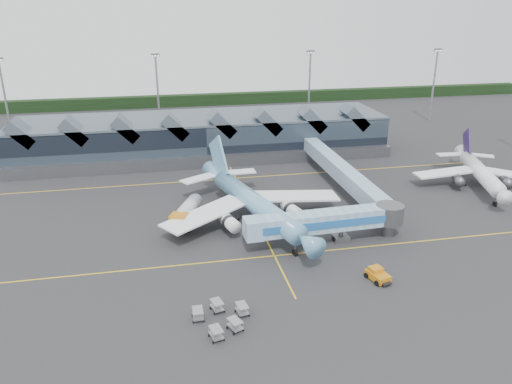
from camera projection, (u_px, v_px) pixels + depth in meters
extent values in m
plane|color=#242426|center=(263.00, 233.00, 83.15)|extent=(260.00, 260.00, 0.00)
cube|color=yellow|center=(274.00, 256.00, 75.84)|extent=(120.00, 0.25, 0.01)
cube|color=yellow|center=(236.00, 178.00, 108.72)|extent=(120.00, 0.25, 0.01)
cube|color=yellow|center=(252.00, 210.00, 92.28)|extent=(0.25, 60.00, 0.01)
cube|color=black|center=(199.00, 100.00, 182.91)|extent=(260.00, 4.00, 4.00)
cube|color=black|center=(203.00, 136.00, 124.43)|extent=(90.00, 20.00, 9.00)
cube|color=#4A5662|center=(202.00, 118.00, 122.73)|extent=(90.00, 20.00, 0.60)
cube|color=#56585E|center=(208.00, 162.00, 115.54)|extent=(90.00, 2.50, 2.60)
cube|color=#4A5662|center=(22.00, 132.00, 108.80)|extent=(6.43, 6.00, 6.43)
cube|color=#4A5662|center=(75.00, 130.00, 110.86)|extent=(6.43, 6.00, 6.43)
cube|color=#4A5662|center=(126.00, 128.00, 112.93)|extent=(6.43, 6.00, 6.43)
cube|color=#4A5662|center=(175.00, 125.00, 114.99)|extent=(6.43, 6.00, 6.43)
cube|color=#4A5662|center=(222.00, 123.00, 117.05)|extent=(6.43, 6.00, 6.43)
cube|color=#4A5662|center=(267.00, 121.00, 119.12)|extent=(6.43, 6.00, 6.43)
cube|color=#4A5662|center=(312.00, 119.00, 121.18)|extent=(6.43, 6.00, 6.43)
cube|color=#4A5662|center=(354.00, 117.00, 123.25)|extent=(6.43, 6.00, 6.43)
cylinder|color=gray|center=(6.00, 102.00, 132.80)|extent=(0.56, 0.56, 22.00)
cylinder|color=gray|center=(158.00, 95.00, 142.13)|extent=(0.56, 0.56, 22.00)
cube|color=#56585E|center=(155.00, 55.00, 138.16)|extent=(2.40, 0.50, 0.90)
cylinder|color=gray|center=(309.00, 89.00, 150.57)|extent=(0.56, 0.56, 22.00)
cube|color=#56585E|center=(311.00, 52.00, 146.60)|extent=(2.40, 0.50, 0.90)
cylinder|color=gray|center=(433.00, 86.00, 156.25)|extent=(0.56, 0.56, 22.00)
cube|color=#56585E|center=(438.00, 50.00, 152.28)|extent=(2.40, 0.50, 0.90)
cylinder|color=#6198C4|center=(255.00, 204.00, 85.56)|extent=(10.90, 27.65, 3.43)
cone|color=#6198C4|center=(307.00, 242.00, 72.10)|extent=(4.60, 5.52, 3.43)
cube|color=black|center=(309.00, 239.00, 71.35)|extent=(1.34, 0.68, 0.48)
cone|color=#6198C4|center=(216.00, 173.00, 99.58)|extent=(5.03, 7.04, 3.43)
cube|color=white|center=(205.00, 214.00, 82.96)|extent=(15.81, 12.97, 1.13)
cube|color=white|center=(295.00, 196.00, 90.50)|extent=(15.76, 5.73, 1.13)
cylinder|color=white|center=(229.00, 222.00, 81.93)|extent=(3.35, 5.16, 2.12)
cylinder|color=white|center=(290.00, 209.00, 86.96)|extent=(3.35, 5.16, 2.12)
cube|color=#6198C4|center=(219.00, 158.00, 96.97)|extent=(2.79, 8.55, 9.44)
cube|color=white|center=(198.00, 179.00, 96.78)|extent=(7.58, 5.97, 0.23)
cube|color=white|center=(238.00, 172.00, 100.41)|extent=(7.23, 3.01, 0.23)
cylinder|color=#56585E|center=(295.00, 249.00, 75.70)|extent=(0.25, 0.25, 1.98)
cylinder|color=#56585E|center=(237.00, 219.00, 86.27)|extent=(0.25, 0.25, 1.98)
cylinder|color=#56585E|center=(267.00, 212.00, 88.77)|extent=(0.25, 0.25, 1.98)
cylinder|color=black|center=(295.00, 253.00, 75.93)|extent=(0.74, 1.33, 1.27)
cylinder|color=white|center=(481.00, 173.00, 102.21)|extent=(9.26, 20.84, 2.99)
cone|color=white|center=(502.00, 194.00, 90.84)|extent=(3.95, 4.33, 2.99)
cube|color=black|center=(503.00, 192.00, 90.20)|extent=(1.18, 0.67, 0.48)
cone|color=white|center=(464.00, 154.00, 114.05)|extent=(4.31, 5.47, 2.99)
cube|color=white|center=(444.00, 172.00, 103.99)|extent=(12.45, 3.92, 1.00)
cylinder|color=#56585E|center=(458.00, 180.00, 101.75)|extent=(2.86, 3.98, 1.85)
cylinder|color=#56585E|center=(506.00, 182.00, 100.81)|extent=(2.86, 3.98, 1.85)
cube|color=#281746|center=(467.00, 143.00, 111.94)|extent=(2.49, 6.53, 7.29)
cube|color=white|center=(449.00, 154.00, 113.56)|extent=(5.83, 2.47, 0.25)
cube|color=white|center=(480.00, 155.00, 112.87)|extent=(5.95, 4.79, 0.25)
cylinder|color=#56585E|center=(495.00, 202.00, 93.91)|extent=(0.28, 0.28, 1.73)
cylinder|color=#56585E|center=(465.00, 182.00, 104.15)|extent=(0.28, 0.28, 1.73)
cylinder|color=#56585E|center=(490.00, 183.00, 103.63)|extent=(0.28, 0.28, 1.73)
cylinder|color=black|center=(495.00, 204.00, 94.11)|extent=(0.77, 1.19, 1.11)
cube|color=#7FB1D4|center=(324.00, 221.00, 78.48)|extent=(20.88, 4.05, 3.01)
cube|color=#2262AD|center=(327.00, 225.00, 77.03)|extent=(20.75, 1.07, 1.25)
cube|color=#7FB1D4|center=(253.00, 229.00, 75.87)|extent=(2.85, 3.44, 3.11)
cylinder|color=#56585E|center=(341.00, 230.00, 79.89)|extent=(0.73, 0.73, 3.86)
cube|color=#56585E|center=(341.00, 238.00, 80.42)|extent=(2.58, 2.19, 0.93)
cylinder|color=black|center=(335.00, 239.00, 80.22)|extent=(0.46, 0.95, 0.93)
cylinder|color=black|center=(347.00, 238.00, 80.69)|extent=(0.46, 0.95, 0.93)
cylinder|color=#56585E|center=(389.00, 214.00, 81.10)|extent=(4.57, 4.57, 3.11)
cylinder|color=#56585E|center=(388.00, 225.00, 81.79)|extent=(1.87, 1.87, 3.86)
cube|color=black|center=(187.00, 219.00, 86.62)|extent=(6.55, 10.49, 0.57)
cube|color=#C27512|center=(179.00, 221.00, 82.65)|extent=(3.50, 3.38, 2.50)
cube|color=black|center=(177.00, 221.00, 81.62)|extent=(2.37, 1.14, 1.14)
cylinder|color=silver|center=(189.00, 207.00, 87.31)|extent=(5.01, 7.10, 2.62)
sphere|color=silver|center=(195.00, 201.00, 90.33)|extent=(2.50, 2.50, 2.50)
sphere|color=silver|center=(183.00, 215.00, 84.30)|extent=(2.50, 2.50, 2.50)
cylinder|color=black|center=(173.00, 228.00, 83.87)|extent=(0.81, 1.20, 1.14)
cylinder|color=black|center=(189.00, 229.00, 83.34)|extent=(0.81, 1.20, 1.14)
cylinder|color=black|center=(181.00, 218.00, 87.51)|extent=(0.81, 1.20, 1.14)
cylinder|color=black|center=(196.00, 219.00, 86.98)|extent=(0.81, 1.20, 1.14)
cylinder|color=black|center=(186.00, 212.00, 90.11)|extent=(0.81, 1.20, 1.14)
cylinder|color=black|center=(201.00, 213.00, 89.58)|extent=(0.81, 1.20, 1.14)
cube|color=#C27512|center=(378.00, 276.00, 69.11)|extent=(2.86, 3.81, 0.94)
cube|color=#C27512|center=(376.00, 269.00, 69.32)|extent=(2.02, 1.89, 0.66)
cube|color=black|center=(386.00, 283.00, 67.69)|extent=(1.47, 1.06, 0.28)
cylinder|color=black|center=(377.00, 283.00, 67.81)|extent=(0.46, 0.80, 0.76)
cylinder|color=black|center=(389.00, 280.00, 68.70)|extent=(0.46, 0.80, 0.76)
cylinder|color=black|center=(366.00, 275.00, 69.71)|extent=(0.46, 0.80, 0.76)
cylinder|color=black|center=(379.00, 272.00, 70.60)|extent=(0.46, 0.80, 0.76)
cube|color=#989CA0|center=(217.00, 307.00, 62.28)|extent=(1.70, 2.22, 0.13)
cube|color=#989CA0|center=(217.00, 302.00, 61.98)|extent=(1.70, 2.22, 0.07)
cylinder|color=black|center=(220.00, 305.00, 63.28)|extent=(0.18, 0.34, 0.32)
cube|color=#989CA0|center=(242.00, 311.00, 61.59)|extent=(1.53, 2.13, 0.13)
cube|color=#989CA0|center=(242.00, 305.00, 61.28)|extent=(1.53, 2.13, 0.07)
cylinder|color=black|center=(245.00, 309.00, 62.55)|extent=(0.15, 0.33, 0.32)
cube|color=#989CA0|center=(198.00, 316.00, 60.63)|extent=(1.26, 1.97, 0.13)
cube|color=#989CA0|center=(198.00, 310.00, 60.33)|extent=(1.26, 1.97, 0.07)
cylinder|color=black|center=(203.00, 314.00, 61.53)|extent=(0.11, 0.32, 0.32)
cube|color=#989CA0|center=(235.00, 326.00, 58.67)|extent=(1.92, 2.30, 0.13)
cube|color=#989CA0|center=(235.00, 320.00, 58.36)|extent=(1.92, 2.30, 0.07)
cylinder|color=black|center=(237.00, 324.00, 59.69)|extent=(0.22, 0.34, 0.32)
cube|color=#989CA0|center=(216.00, 335.00, 57.15)|extent=(1.67, 2.20, 0.13)
cube|color=#989CA0|center=(216.00, 329.00, 56.84)|extent=(1.67, 2.20, 0.07)
cylinder|color=black|center=(220.00, 332.00, 58.14)|extent=(0.18, 0.34, 0.32)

